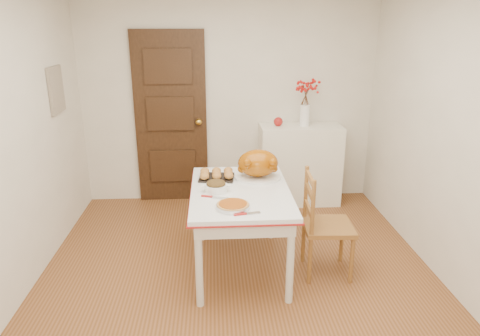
{
  "coord_description": "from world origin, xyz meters",
  "views": [
    {
      "loc": [
        -0.2,
        -3.18,
        2.12
      ],
      "look_at": [
        0.03,
        0.35,
        0.94
      ],
      "focal_mm": 32.43,
      "sensor_mm": 36.0,
      "label": 1
    }
  ],
  "objects": [
    {
      "name": "sideboard",
      "position": [
        0.85,
        1.78,
        0.48
      ],
      "size": [
        0.97,
        0.43,
        0.97
      ],
      "primitive_type": "cube",
      "color": "white",
      "rests_on": "floor"
    },
    {
      "name": "wall_back",
      "position": [
        0.0,
        2.0,
        1.25
      ],
      "size": [
        3.5,
        0.0,
        2.5
      ],
      "primitive_type": "cube",
      "color": "silver",
      "rests_on": "ground"
    },
    {
      "name": "drinking_glass",
      "position": [
        0.1,
        0.83,
        0.81
      ],
      "size": [
        0.07,
        0.07,
        0.1
      ],
      "primitive_type": "cylinder",
      "rotation": [
        0.0,
        0.0,
        0.23
      ],
      "color": "white",
      "rests_on": "kitchen_table"
    },
    {
      "name": "stuffing_dish",
      "position": [
        -0.18,
        0.27,
        0.8
      ],
      "size": [
        0.29,
        0.26,
        0.1
      ],
      "primitive_type": null,
      "rotation": [
        0.0,
        0.0,
        0.31
      ],
      "color": "brown",
      "rests_on": "kitchen_table"
    },
    {
      "name": "door_back",
      "position": [
        -0.7,
        1.97,
        1.03
      ],
      "size": [
        0.85,
        0.06,
        2.06
      ],
      "primitive_type": "cube",
      "color": "black",
      "rests_on": "ground"
    },
    {
      "name": "floor",
      "position": [
        0.0,
        0.0,
        0.0
      ],
      "size": [
        3.5,
        4.0,
        0.0
      ],
      "primitive_type": "cube",
      "color": "brown",
      "rests_on": "ground"
    },
    {
      "name": "turkey_platter",
      "position": [
        0.21,
        0.56,
        0.89
      ],
      "size": [
        0.52,
        0.46,
        0.27
      ],
      "primitive_type": null,
      "rotation": [
        0.0,
        0.0,
        -0.33
      ],
      "color": "#934506",
      "rests_on": "kitchen_table"
    },
    {
      "name": "apple",
      "position": [
        0.57,
        1.78,
        1.02
      ],
      "size": [
        0.11,
        0.11,
        0.11
      ],
      "primitive_type": "sphere",
      "color": "#A01816",
      "rests_on": "sideboard"
    },
    {
      "name": "wall_front",
      "position": [
        0.0,
        -2.0,
        1.25
      ],
      "size": [
        3.5,
        0.0,
        2.5
      ],
      "primitive_type": "cube",
      "color": "silver",
      "rests_on": "ground"
    },
    {
      "name": "pie_server",
      "position": [
        0.05,
        -0.21,
        0.76
      ],
      "size": [
        0.22,
        0.1,
        0.01
      ],
      "primitive_type": null,
      "rotation": [
        0.0,
        0.0,
        0.22
      ],
      "color": "silver",
      "rests_on": "kitchen_table"
    },
    {
      "name": "rolls_tray",
      "position": [
        -0.17,
        0.59,
        0.8
      ],
      "size": [
        0.34,
        0.28,
        0.08
      ],
      "primitive_type": null,
      "rotation": [
        0.0,
        0.0,
        -0.11
      ],
      "color": "#C07A3B",
      "rests_on": "kitchen_table"
    },
    {
      "name": "pumpkin_pie",
      "position": [
        -0.06,
        -0.1,
        0.78
      ],
      "size": [
        0.31,
        0.31,
        0.05
      ],
      "primitive_type": "cylinder",
      "rotation": [
        0.0,
        0.0,
        -0.19
      ],
      "color": "#8D3D0A",
      "rests_on": "kitchen_table"
    },
    {
      "name": "kitchen_table",
      "position": [
        0.03,
        0.3,
        0.38
      ],
      "size": [
        0.87,
        1.26,
        0.76
      ],
      "primitive_type": null,
      "color": "white",
      "rests_on": "floor"
    },
    {
      "name": "chair_oak",
      "position": [
        0.78,
        0.17,
        0.47
      ],
      "size": [
        0.43,
        0.43,
        0.94
      ],
      "primitive_type": null,
      "rotation": [
        0.0,
        0.0,
        1.52
      ],
      "color": "brown",
      "rests_on": "floor"
    },
    {
      "name": "shaker_pair",
      "position": [
        0.29,
        0.78,
        0.8
      ],
      "size": [
        0.09,
        0.06,
        0.08
      ],
      "primitive_type": null,
      "rotation": [
        0.0,
        0.0,
        0.36
      ],
      "color": "white",
      "rests_on": "kitchen_table"
    },
    {
      "name": "berry_vase",
      "position": [
        0.88,
        1.78,
        1.23
      ],
      "size": [
        0.27,
        0.27,
        0.52
      ],
      "primitive_type": null,
      "color": "white",
      "rests_on": "sideboard"
    },
    {
      "name": "wall_left",
      "position": [
        -1.75,
        0.0,
        1.25
      ],
      "size": [
        0.0,
        4.0,
        2.5
      ],
      "primitive_type": "cube",
      "color": "silver",
      "rests_on": "ground"
    },
    {
      "name": "wall_right",
      "position": [
        1.75,
        0.0,
        1.25
      ],
      "size": [
        0.0,
        4.0,
        2.5
      ],
      "primitive_type": "cube",
      "color": "silver",
      "rests_on": "ground"
    },
    {
      "name": "photo_board",
      "position": [
        -1.73,
        1.2,
        1.5
      ],
      "size": [
        0.03,
        0.35,
        0.45
      ],
      "primitive_type": "cube",
      "color": "#ADA68A",
      "rests_on": "ground"
    },
    {
      "name": "carving_knife",
      "position": [
        -0.18,
        0.12,
        0.76
      ],
      "size": [
        0.27,
        0.14,
        0.01
      ],
      "primitive_type": null,
      "rotation": [
        0.0,
        0.0,
        -0.32
      ],
      "color": "silver",
      "rests_on": "kitchen_table"
    }
  ]
}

